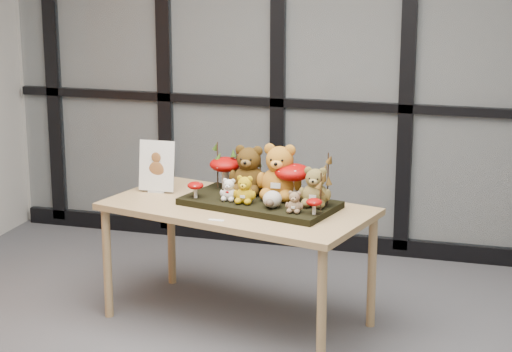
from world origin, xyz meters
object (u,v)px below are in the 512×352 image
(bear_brown_medium, at_px, (249,167))
(mushroom_front_right, at_px, (314,206))
(bear_beige_small, at_px, (295,201))
(plush_cream_hedgehog, at_px, (272,198))
(display_table, at_px, (238,217))
(diorama_tray, at_px, (260,203))
(bear_tan_back, at_px, (315,184))
(bear_white_bow, at_px, (229,188))
(mushroom_back_left, at_px, (225,171))
(bear_small_yellow, at_px, (245,188))
(bear_pooh_yellow, at_px, (280,168))
(mushroom_back_right, at_px, (293,180))
(mushroom_front_left, at_px, (196,189))
(sign_holder, at_px, (157,168))

(bear_brown_medium, bearing_deg, mushroom_front_right, -21.51)
(bear_beige_small, relative_size, plush_cream_hedgehog, 1.25)
(bear_brown_medium, distance_m, mushroom_front_right, 0.57)
(display_table, height_order, diorama_tray, diorama_tray)
(bear_tan_back, xyz_separation_m, bear_white_bow, (-0.49, -0.03, -0.05))
(mushroom_back_left, bearing_deg, bear_tan_back, -19.86)
(bear_brown_medium, bearing_deg, bear_white_bow, -93.63)
(bear_small_yellow, xyz_separation_m, mushroom_back_left, (-0.20, 0.27, 0.02))
(bear_pooh_yellow, height_order, plush_cream_hedgehog, bear_pooh_yellow)
(bear_pooh_yellow, bearing_deg, diorama_tray, -128.46)
(bear_tan_back, distance_m, bear_beige_small, 0.18)
(display_table, bearing_deg, mushroom_back_right, 29.04)
(diorama_tray, bearing_deg, bear_beige_small, -22.36)
(bear_small_yellow, distance_m, mushroom_front_right, 0.43)
(bear_small_yellow, bearing_deg, diorama_tray, 65.12)
(display_table, distance_m, mushroom_back_left, 0.33)
(bear_pooh_yellow, relative_size, mushroom_back_left, 1.67)
(bear_pooh_yellow, bearing_deg, bear_tan_back, -9.23)
(bear_pooh_yellow, bearing_deg, display_table, -141.09)
(bear_tan_back, relative_size, mushroom_front_right, 2.49)
(bear_brown_medium, height_order, mushroom_front_right, bear_brown_medium)
(mushroom_front_right, bearing_deg, bear_small_yellow, 165.23)
(plush_cream_hedgehog, bearing_deg, bear_tan_back, 39.87)
(mushroom_back_right, bearing_deg, mushroom_front_left, -168.37)
(bear_tan_back, distance_m, plush_cream_hedgehog, 0.25)
(plush_cream_hedgehog, relative_size, mushroom_back_left, 0.51)
(mushroom_front_left, bearing_deg, bear_brown_medium, 36.92)
(display_table, distance_m, mushroom_front_left, 0.29)
(bear_white_bow, height_order, plush_cream_hedgehog, bear_white_bow)
(diorama_tray, distance_m, bear_pooh_yellow, 0.23)
(sign_holder, bearing_deg, bear_white_bow, -20.79)
(diorama_tray, height_order, bear_pooh_yellow, bear_pooh_yellow)
(mushroom_front_left, bearing_deg, sign_holder, 149.37)
(bear_pooh_yellow, distance_m, bear_white_bow, 0.31)
(bear_pooh_yellow, distance_m, bear_brown_medium, 0.21)
(bear_small_yellow, distance_m, mushroom_back_right, 0.28)
(diorama_tray, distance_m, plush_cream_hedgehog, 0.18)
(sign_holder, bearing_deg, bear_beige_small, -19.87)
(bear_white_bow, distance_m, mushroom_back_left, 0.27)
(display_table, distance_m, plush_cream_hedgehog, 0.30)
(bear_small_yellow, height_order, mushroom_front_right, bear_small_yellow)
(mushroom_back_left, bearing_deg, diorama_tray, -35.69)
(bear_tan_back, distance_m, mushroom_back_right, 0.17)
(diorama_tray, height_order, bear_small_yellow, bear_small_yellow)
(bear_pooh_yellow, distance_m, plush_cream_hedgehog, 0.24)
(bear_small_yellow, bearing_deg, mushroom_front_right, -0.91)
(diorama_tray, height_order, bear_tan_back, bear_tan_back)
(mushroom_front_left, bearing_deg, bear_pooh_yellow, 16.05)
(mushroom_front_left, xyz_separation_m, sign_holder, (-0.31, 0.18, 0.06))
(bear_tan_back, height_order, bear_small_yellow, bear_tan_back)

